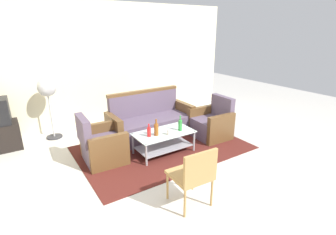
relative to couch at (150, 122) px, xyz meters
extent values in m
plane|color=beige|center=(-0.14, -1.53, -0.32)|extent=(14.00, 14.00, 0.00)
cube|color=beige|center=(-0.14, 1.53, 1.08)|extent=(6.52, 0.12, 2.80)
cube|color=#511E19|center=(-0.08, -0.63, -0.31)|extent=(3.15, 2.06, 0.01)
cube|color=#5B4C60|center=(0.00, -0.05, -0.10)|extent=(1.60, 0.70, 0.42)
cube|color=#5B4C60|center=(0.00, 0.27, 0.35)|extent=(1.60, 0.14, 0.48)
cube|color=brown|center=(0.84, -0.05, 0.00)|extent=(0.12, 0.70, 0.62)
cube|color=brown|center=(-0.84, -0.06, 0.00)|extent=(0.12, 0.70, 0.62)
cube|color=brown|center=(0.00, 0.27, 0.62)|extent=(1.64, 0.10, 0.06)
cube|color=#5B4C60|center=(-1.21, -0.49, -0.11)|extent=(0.69, 0.63, 0.40)
cube|color=#5B4C60|center=(-1.52, -0.47, 0.32)|extent=(0.15, 0.60, 0.45)
cube|color=brown|center=(-1.19, -0.16, -0.02)|extent=(0.66, 0.13, 0.58)
cube|color=brown|center=(-1.22, -0.82, -0.02)|extent=(0.66, 0.13, 0.58)
cube|color=#5B4C60|center=(1.04, -0.73, -0.11)|extent=(0.68, 0.62, 0.40)
cube|color=#5B4C60|center=(1.35, -0.74, 0.32)|extent=(0.14, 0.60, 0.45)
cube|color=brown|center=(1.03, -1.06, -0.02)|extent=(0.66, 0.12, 0.58)
cube|color=brown|center=(1.05, -0.40, -0.02)|extent=(0.66, 0.12, 0.58)
cube|color=silver|center=(-0.17, -0.81, 0.09)|extent=(1.10, 0.60, 0.02)
cube|color=#9E9EA5|center=(-0.17, -0.81, -0.19)|extent=(1.00, 0.52, 0.02)
cylinder|color=#9E9EA5|center=(-0.68, -0.55, -0.11)|extent=(0.04, 0.04, 0.40)
cylinder|color=#9E9EA5|center=(0.34, -0.55, -0.11)|extent=(0.04, 0.04, 0.40)
cylinder|color=#9E9EA5|center=(-0.68, -1.07, -0.11)|extent=(0.04, 0.04, 0.40)
cylinder|color=#9E9EA5|center=(0.34, -1.07, -0.11)|extent=(0.04, 0.04, 0.40)
cylinder|color=red|center=(-0.49, -0.82, 0.18)|extent=(0.07, 0.07, 0.16)
cylinder|color=red|center=(-0.49, -0.82, 0.29)|extent=(0.03, 0.03, 0.07)
cylinder|color=#2D8C38|center=(0.14, -0.89, 0.20)|extent=(0.07, 0.07, 0.20)
cylinder|color=#2D8C38|center=(0.14, -0.89, 0.34)|extent=(0.03, 0.03, 0.09)
cylinder|color=brown|center=(-0.35, -0.85, 0.20)|extent=(0.08, 0.08, 0.21)
cylinder|color=brown|center=(-0.35, -0.85, 0.35)|extent=(0.03, 0.03, 0.09)
cylinder|color=silver|center=(-0.15, -0.95, 0.14)|extent=(0.08, 0.08, 0.10)
cylinder|color=#2D2D33|center=(-1.76, 1.07, -0.30)|extent=(0.32, 0.32, 0.03)
cylinder|color=#B2B2B7|center=(-1.76, 1.07, 0.19)|extent=(0.03, 0.03, 0.95)
sphere|color=#B2B2B7|center=(-1.76, 1.07, 0.77)|extent=(0.36, 0.36, 0.36)
cube|color=#AD844C|center=(-0.66, -2.22, 0.10)|extent=(0.50, 0.50, 0.04)
cube|color=#AD844C|center=(-0.67, -2.43, 0.32)|extent=(0.48, 0.06, 0.40)
cylinder|color=#AD844C|center=(-0.86, -2.00, -0.11)|extent=(0.03, 0.03, 0.42)
cylinder|color=#AD844C|center=(-0.44, -2.02, -0.11)|extent=(0.03, 0.03, 0.42)
cylinder|color=#AD844C|center=(-0.88, -2.41, -0.11)|extent=(0.03, 0.03, 0.42)
cylinder|color=#AD844C|center=(-0.46, -2.43, -0.11)|extent=(0.03, 0.03, 0.42)
camera|label=1|loc=(-2.46, -4.46, 1.91)|focal=27.25mm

